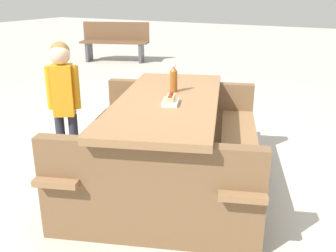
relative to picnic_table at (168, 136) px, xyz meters
name	(u,v)px	position (x,y,z in m)	size (l,w,h in m)	color
ground_plane	(168,185)	(0.00, 0.00, -0.44)	(30.00, 30.00, 0.00)	#B7B2A8
picnic_table	(168,136)	(0.00, 0.00, 0.00)	(2.16, 1.92, 0.75)	olive
soda_bottle	(174,79)	(-0.20, -0.06, 0.41)	(0.06, 0.06, 0.23)	brown
hotdog_tray	(171,100)	(0.13, 0.09, 0.34)	(0.21, 0.17, 0.08)	white
child_in_coat	(63,91)	(0.13, -0.94, 0.28)	(0.23, 0.25, 1.14)	#262633
park_bench_mid	(115,41)	(-4.63, -3.81, 0.00)	(0.90, 1.54, 0.85)	brown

